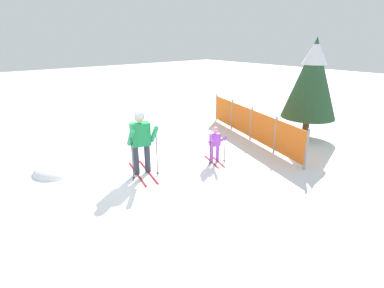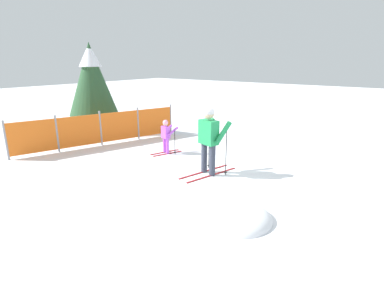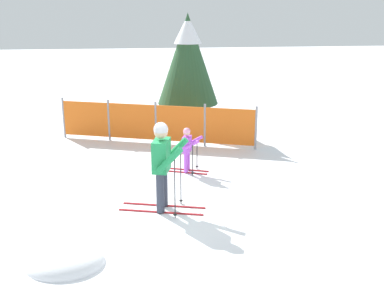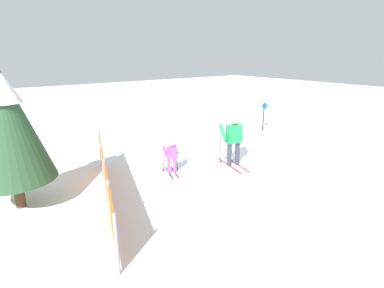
{
  "view_description": "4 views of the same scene",
  "coord_description": "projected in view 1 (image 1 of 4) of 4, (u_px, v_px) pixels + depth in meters",
  "views": [
    {
      "loc": [
        6.3,
        -3.39,
        3.39
      ],
      "look_at": [
        0.35,
        1.57,
        0.61
      ],
      "focal_mm": 28.0,
      "sensor_mm": 36.0,
      "label": 1
    },
    {
      "loc": [
        -5.94,
        -3.72,
        2.76
      ],
      "look_at": [
        0.09,
        0.82,
        0.64
      ],
      "focal_mm": 28.0,
      "sensor_mm": 36.0,
      "label": 2
    },
    {
      "loc": [
        -0.38,
        -8.14,
        3.85
      ],
      "look_at": [
        0.62,
        1.24,
        0.96
      ],
      "focal_mm": 45.0,
      "sensor_mm": 36.0,
      "label": 3
    },
    {
      "loc": [
        -6.68,
        6.92,
        3.58
      ],
      "look_at": [
        0.55,
        1.46,
        0.82
      ],
      "focal_mm": 28.0,
      "sensor_mm": 36.0,
      "label": 4
    }
  ],
  "objects": [
    {
      "name": "conifer_far",
      "position": [
        312.0,
        77.0,
        10.09
      ],
      "size": [
        1.84,
        1.84,
        3.42
      ],
      "color": "#4C3823",
      "rests_on": "ground_plane"
    },
    {
      "name": "ground_plane",
      "position": [
        137.0,
        176.0,
        7.75
      ],
      "size": [
        60.0,
        60.0,
        0.0
      ],
      "primitive_type": "plane",
      "color": "white"
    },
    {
      "name": "skier_child",
      "position": [
        215.0,
        142.0,
        8.42
      ],
      "size": [
        1.0,
        0.59,
        1.04
      ],
      "rotation": [
        0.0,
        0.0,
        -0.34
      ],
      "color": "maroon",
      "rests_on": "ground_plane"
    },
    {
      "name": "snow_mound",
      "position": [
        54.0,
        172.0,
        7.95
      ],
      "size": [
        1.18,
        1.01,
        0.47
      ],
      "primitive_type": "ellipsoid",
      "color": "white",
      "rests_on": "ground_plane"
    },
    {
      "name": "safety_fence",
      "position": [
        251.0,
        124.0,
        10.3
      ],
      "size": [
        5.21,
        1.74,
        1.16
      ],
      "rotation": [
        0.0,
        0.0,
        -0.32
      ],
      "color": "gray",
      "rests_on": "ground_plane"
    },
    {
      "name": "skier_adult",
      "position": [
        141.0,
        137.0,
        7.55
      ],
      "size": [
        1.64,
        0.83,
        1.7
      ],
      "rotation": [
        0.0,
        0.0,
        -0.25
      ],
      "color": "maroon",
      "rests_on": "ground_plane"
    }
  ]
}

